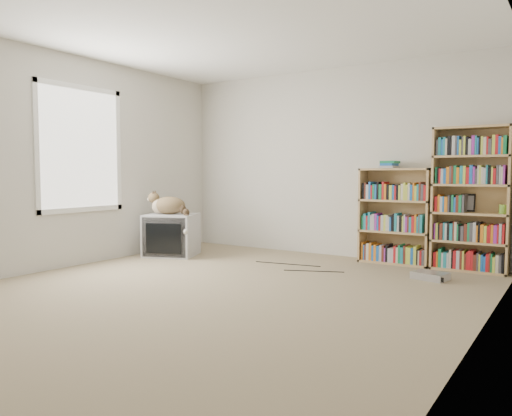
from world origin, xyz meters
The scene contains 16 objects.
floor centered at (0.00, 0.00, 0.00)m, with size 4.50×5.00×0.01m, color gray.
wall_back centered at (0.00, 2.50, 1.25)m, with size 4.50×0.02×2.50m, color beige.
wall_left centered at (-2.25, 0.00, 1.25)m, with size 0.02×5.00×2.50m, color beige.
wall_right centered at (2.25, 0.00, 1.25)m, with size 0.02×5.00×2.50m, color beige.
ceiling centered at (0.00, 0.00, 2.50)m, with size 4.50×5.00×0.02m, color white.
window centered at (-2.24, 0.20, 1.40)m, with size 0.02×1.22×1.52m, color white.
crt_tv centered at (-1.79, 1.28, 0.28)m, with size 0.81×0.78×0.56m.
cat centered at (-1.76, 1.25, 0.65)m, with size 0.73×0.45×0.52m.
bookcase_tall centered at (1.77, 2.36, 0.78)m, with size 0.81×0.30×1.63m.
bookcase_short centered at (0.91, 2.36, 0.53)m, with size 0.85×0.30×1.17m.
book_stack centered at (0.84, 2.30, 1.21)m, with size 0.21×0.28×0.09m, color #B4181E.
green_mug centered at (2.10, 2.34, 0.72)m, with size 0.09×0.09×0.10m, color #699E2D.
framed_print centered at (1.72, 2.44, 0.77)m, with size 0.15×0.01×0.21m, color black.
dvd_player centered at (1.52, 1.62, 0.04)m, with size 0.34×0.24×0.08m, color #B2B2B7.
wall_outlet centered at (-2.24, 1.62, 0.32)m, with size 0.01×0.08×0.13m, color silver.
floor_cables centered at (0.21, 1.57, 0.00)m, with size 1.20×0.70×0.01m, color black, non-canonical shape.
Camera 1 is at (2.81, -3.68, 1.11)m, focal length 35.00 mm.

